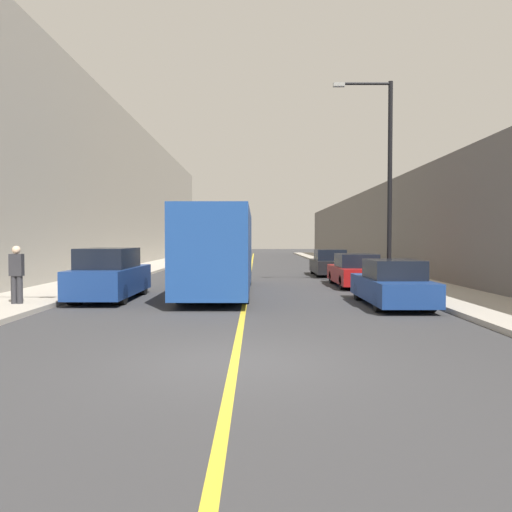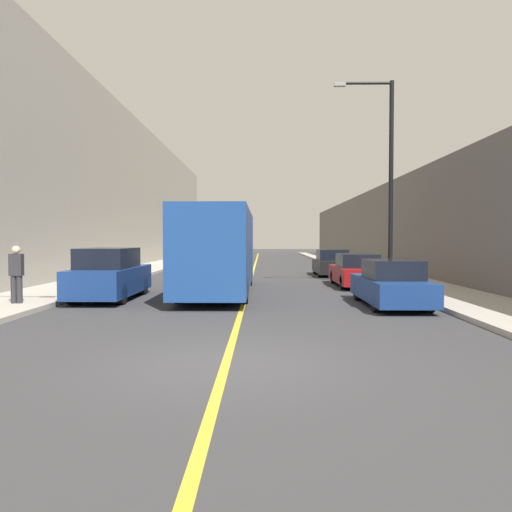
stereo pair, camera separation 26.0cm
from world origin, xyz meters
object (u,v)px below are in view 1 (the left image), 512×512
at_px(bus, 221,249).
at_px(parked_suv_left, 111,276).
at_px(car_right_mid, 356,272).
at_px(street_lamp_right, 386,171).
at_px(pedestrian, 18,274).
at_px(car_right_near, 393,285).
at_px(car_right_far, 330,264).

xyz_separation_m(bus, parked_suv_left, (-3.78, -2.17, -0.89)).
relative_size(bus, car_right_mid, 2.21).
height_order(street_lamp_right, pedestrian, street_lamp_right).
bearing_deg(car_right_mid, car_right_near, -91.20).
bearing_deg(pedestrian, bus, 36.63).
relative_size(car_right_far, pedestrian, 2.48).
height_order(car_right_far, pedestrian, pedestrian).
bearing_deg(parked_suv_left, car_right_far, 50.74).
height_order(bus, car_right_mid, bus).
distance_m(parked_suv_left, car_right_far, 15.16).
distance_m(car_right_far, street_lamp_right, 8.72).
xyz_separation_m(car_right_mid, car_right_far, (-0.20, 6.76, 0.02)).
bearing_deg(car_right_mid, car_right_far, 91.65).
height_order(parked_suv_left, car_right_far, parked_suv_left).
xyz_separation_m(car_right_near, pedestrian, (-11.89, -0.62, 0.41)).
height_order(bus, parked_suv_left, bus).
xyz_separation_m(parked_suv_left, pedestrian, (-2.24, -2.30, 0.23)).
bearing_deg(parked_suv_left, car_right_mid, 26.95).
bearing_deg(street_lamp_right, car_right_near, -102.33).
distance_m(car_right_near, pedestrian, 11.91).
relative_size(car_right_near, street_lamp_right, 0.52).
bearing_deg(street_lamp_right, car_right_far, 100.63).
bearing_deg(bus, car_right_mid, 25.03).
relative_size(bus, street_lamp_right, 1.18).
bearing_deg(car_right_far, car_right_mid, -88.35).
distance_m(car_right_near, street_lamp_right, 7.67).
bearing_deg(car_right_mid, bus, -154.97).
height_order(parked_suv_left, car_right_near, parked_suv_left).
distance_m(bus, parked_suv_left, 4.44).
relative_size(bus, parked_suv_left, 2.17).
xyz_separation_m(car_right_near, car_right_mid, (0.14, 6.65, -0.00)).
distance_m(bus, street_lamp_right, 8.28).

